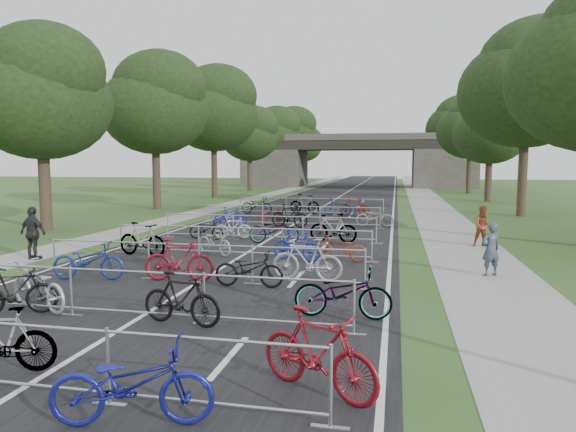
% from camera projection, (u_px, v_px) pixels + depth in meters
% --- Properties ---
extents(ground, '(200.00, 200.00, 0.00)m').
position_uv_depth(ground, '(13.00, 395.00, 7.40)').
color(ground, '#344D21').
rests_on(ground, ground).
extents(road, '(11.00, 140.00, 0.01)m').
position_uv_depth(road, '(346.00, 193.00, 56.06)').
color(road, black).
rests_on(road, ground).
extents(sidewalk_right, '(3.00, 140.00, 0.01)m').
position_uv_depth(sidewalk_right, '(421.00, 194.00, 54.42)').
color(sidewalk_right, gray).
rests_on(sidewalk_right, ground).
extents(sidewalk_left, '(2.00, 140.00, 0.01)m').
position_uv_depth(sidewalk_left, '(279.00, 192.00, 57.60)').
color(sidewalk_left, gray).
rests_on(sidewalk_left, ground).
extents(lane_markings, '(0.12, 140.00, 0.00)m').
position_uv_depth(lane_markings, '(346.00, 193.00, 56.06)').
color(lane_markings, silver).
rests_on(lane_markings, ground).
extents(overpass_bridge, '(31.00, 8.00, 7.05)m').
position_uv_depth(overpass_bridge, '(357.00, 161.00, 70.29)').
color(overpass_bridge, '#403D39').
rests_on(overpass_bridge, ground).
extents(tree_left_0, '(6.72, 6.72, 10.25)m').
position_uv_depth(tree_left_0, '(41.00, 96.00, 24.56)').
color(tree_left_0, '#33261C').
rests_on(tree_left_0, ground).
extents(tree_left_1, '(7.56, 7.56, 11.53)m').
position_uv_depth(tree_left_1, '(155.00, 106.00, 36.15)').
color(tree_left_1, '#33261C').
rests_on(tree_left_1, ground).
extents(tree_right_1, '(8.18, 8.18, 12.47)m').
position_uv_depth(tree_right_1, '(529.00, 87.00, 31.06)').
color(tree_right_1, '#33261C').
rests_on(tree_right_1, ground).
extents(tree_left_2, '(8.40, 8.40, 12.81)m').
position_uv_depth(tree_left_2, '(214.00, 111.00, 47.74)').
color(tree_left_2, '#33261C').
rests_on(tree_left_2, ground).
extents(tree_right_2, '(6.16, 6.16, 9.39)m').
position_uv_depth(tree_right_2, '(492.00, 131.00, 42.95)').
color(tree_right_2, '#33261C').
rests_on(tree_right_2, ground).
extents(tree_left_3, '(6.72, 6.72, 10.25)m').
position_uv_depth(tree_left_3, '(250.00, 135.00, 59.59)').
color(tree_left_3, '#33261C').
rests_on(tree_left_3, ground).
extents(tree_right_3, '(7.17, 7.17, 10.93)m').
position_uv_depth(tree_right_3, '(472.00, 128.00, 54.52)').
color(tree_right_3, '#33261C').
rests_on(tree_right_3, ground).
extents(tree_left_4, '(7.56, 7.56, 11.53)m').
position_uv_depth(tree_left_4, '(274.00, 134.00, 71.18)').
color(tree_left_4, '#33261C').
rests_on(tree_left_4, ground).
extents(tree_right_4, '(8.18, 8.18, 12.47)m').
position_uv_depth(tree_right_4, '(459.00, 127.00, 66.10)').
color(tree_right_4, '#33261C').
rests_on(tree_right_4, ground).
extents(tree_left_5, '(8.40, 8.40, 12.81)m').
position_uv_depth(tree_left_5, '(291.00, 133.00, 82.78)').
color(tree_left_5, '#33261C').
rests_on(tree_left_5, ground).
extents(tree_right_5, '(6.16, 6.16, 9.39)m').
position_uv_depth(tree_right_5, '(449.00, 145.00, 77.98)').
color(tree_right_5, '#33261C').
rests_on(tree_right_5, ground).
extents(tree_left_6, '(6.72, 6.72, 10.25)m').
position_uv_depth(tree_left_6, '(304.00, 145.00, 94.62)').
color(tree_left_6, '#33261C').
rests_on(tree_left_6, ground).
extents(tree_right_6, '(7.17, 7.17, 10.93)m').
position_uv_depth(tree_right_6, '(442.00, 142.00, 89.55)').
color(tree_right_6, '#33261C').
rests_on(tree_right_6, ground).
extents(barrier_row_0, '(9.70, 0.08, 1.10)m').
position_uv_depth(barrier_row_0, '(11.00, 358.00, 7.34)').
color(barrier_row_0, '#ADB0B6').
rests_on(barrier_row_0, ground).
extents(barrier_row_1, '(9.70, 0.08, 1.10)m').
position_uv_depth(barrier_row_1, '(136.00, 295.00, 10.85)').
color(barrier_row_1, '#ADB0B6').
rests_on(barrier_row_1, ground).
extents(barrier_row_2, '(9.70, 0.08, 1.10)m').
position_uv_depth(barrier_row_2, '(199.00, 263.00, 14.35)').
color(barrier_row_2, '#ADB0B6').
rests_on(barrier_row_2, ground).
extents(barrier_row_3, '(9.70, 0.08, 1.10)m').
position_uv_depth(barrier_row_3, '(240.00, 242.00, 18.05)').
color(barrier_row_3, '#ADB0B6').
rests_on(barrier_row_3, ground).
extents(barrier_row_4, '(9.70, 0.08, 1.10)m').
position_uv_depth(barrier_row_4, '(268.00, 228.00, 21.94)').
color(barrier_row_4, '#ADB0B6').
rests_on(barrier_row_4, ground).
extents(barrier_row_5, '(9.70, 0.08, 1.10)m').
position_uv_depth(barrier_row_5, '(291.00, 216.00, 26.81)').
color(barrier_row_5, '#ADB0B6').
rests_on(barrier_row_5, ground).
extents(barrier_row_6, '(9.70, 0.08, 1.10)m').
position_uv_depth(barrier_row_6, '(310.00, 206.00, 32.65)').
color(barrier_row_6, '#ADB0B6').
rests_on(barrier_row_6, ground).
extents(bike_1, '(1.83, 0.87, 1.06)m').
position_uv_depth(bike_1, '(1.00, 340.00, 8.14)').
color(bike_1, '#ADB0B6').
rests_on(bike_1, ground).
extents(bike_2, '(2.20, 1.22, 1.10)m').
position_uv_depth(bike_2, '(132.00, 384.00, 6.48)').
color(bike_2, navy).
rests_on(bike_2, ground).
extents(bike_3, '(2.09, 1.52, 1.24)m').
position_uv_depth(bike_3, '(318.00, 353.00, 7.35)').
color(bike_3, maroon).
rests_on(bike_3, ground).
extents(bike_4, '(1.78, 1.26, 1.05)m').
position_uv_depth(bike_4, '(15.00, 292.00, 11.19)').
color(bike_4, black).
rests_on(bike_4, ground).
extents(bike_5, '(2.20, 1.48, 1.09)m').
position_uv_depth(bike_5, '(37.00, 286.00, 11.60)').
color(bike_5, '#B8BAC1').
rests_on(bike_5, ground).
extents(bike_6, '(1.89, 0.83, 1.10)m').
position_uv_depth(bike_6, '(181.00, 299.00, 10.50)').
color(bike_6, black).
rests_on(bike_6, ground).
extents(bike_7, '(2.11, 0.75, 1.10)m').
position_uv_depth(bike_7, '(343.00, 293.00, 10.99)').
color(bike_7, '#ADB0B6').
rests_on(bike_7, ground).
extents(bike_8, '(2.15, 1.05, 1.08)m').
position_uv_depth(bike_8, '(88.00, 261.00, 14.58)').
color(bike_8, navy).
rests_on(bike_8, ground).
extents(bike_9, '(2.05, 0.75, 1.20)m').
position_uv_depth(bike_9, '(179.00, 260.00, 14.36)').
color(bike_9, maroon).
rests_on(bike_9, ground).
extents(bike_10, '(1.89, 0.70, 0.99)m').
position_uv_depth(bike_10, '(249.00, 269.00, 13.71)').
color(bike_10, black).
rests_on(bike_10, ground).
extents(bike_11, '(2.08, 0.77, 1.22)m').
position_uv_depth(bike_11, '(307.00, 260.00, 14.36)').
color(bike_11, '#A4A6AB').
rests_on(bike_11, ground).
extents(bike_12, '(2.08, 0.99, 1.20)m').
position_uv_depth(bike_12, '(142.00, 240.00, 18.23)').
color(bike_12, '#ADB0B6').
rests_on(bike_12, ground).
extents(bike_13, '(1.86, 1.51, 0.95)m').
position_uv_depth(bike_13, '(215.00, 242.00, 18.52)').
color(bike_13, '#A5A5AD').
rests_on(bike_13, ground).
extents(bike_14, '(1.83, 0.89, 1.06)m').
position_uv_depth(bike_14, '(297.00, 246.00, 17.38)').
color(bike_14, '#1C2A9A').
rests_on(bike_14, ground).
extents(bike_15, '(1.77, 0.76, 0.91)m').
position_uv_depth(bike_15, '(341.00, 248.00, 17.27)').
color(bike_15, '#9B3516').
rests_on(bike_15, ground).
extents(bike_16, '(1.79, 0.92, 0.90)m').
position_uv_depth(bike_16, '(206.00, 229.00, 22.21)').
color(bike_16, black).
rests_on(bike_16, ground).
extents(bike_17, '(1.68, 0.87, 0.97)m').
position_uv_depth(bike_17, '(233.00, 228.00, 22.38)').
color(bike_17, '#B7B8C0').
rests_on(bike_17, ground).
extents(bike_18, '(2.12, 0.90, 1.08)m').
position_uv_depth(bike_18, '(274.00, 230.00, 21.13)').
color(bike_18, '#ADB0B6').
rests_on(bike_18, ground).
extents(bike_19, '(2.07, 0.84, 1.21)m').
position_uv_depth(bike_19, '(333.00, 228.00, 21.32)').
color(bike_19, '#ADB0B6').
rests_on(bike_19, ground).
extents(bike_20, '(1.75, 1.18, 1.03)m').
position_uv_depth(bike_20, '(230.00, 217.00, 26.54)').
color(bike_20, '#1B1E96').
rests_on(bike_20, ground).
extents(bike_21, '(1.81, 1.09, 0.90)m').
position_uv_depth(bike_21, '(272.00, 215.00, 28.07)').
color(bike_21, maroon).
rests_on(bike_21, ground).
extents(bike_22, '(2.07, 0.95, 1.20)m').
position_uv_depth(bike_22, '(289.00, 216.00, 26.28)').
color(bike_22, black).
rests_on(bike_22, ground).
extents(bike_23, '(1.96, 0.77, 1.01)m').
position_uv_depth(bike_23, '(375.00, 217.00, 26.66)').
color(bike_23, '#ACACB4').
rests_on(bike_23, ground).
extents(bike_24, '(2.25, 1.18, 1.12)m').
position_uv_depth(bike_24, '(257.00, 205.00, 33.28)').
color(bike_24, '#ADB0B6').
rests_on(bike_24, ground).
extents(bike_25, '(2.18, 1.12, 1.26)m').
position_uv_depth(bike_25, '(305.00, 204.00, 33.49)').
color(bike_25, '#ADB0B6').
rests_on(bike_25, ground).
extents(bike_26, '(2.22, 1.19, 1.11)m').
position_uv_depth(bike_26, '(340.00, 207.00, 32.22)').
color(bike_26, navy).
rests_on(bike_26, ground).
extents(bike_27, '(1.88, 0.57, 1.12)m').
position_uv_depth(bike_27, '(355.00, 207.00, 32.02)').
color(bike_27, maroon).
rests_on(bike_27, ground).
extents(pedestrian_a, '(0.69, 0.59, 1.59)m').
position_uv_depth(pedestrian_a, '(491.00, 249.00, 15.05)').
color(pedestrian_a, '#384254').
rests_on(pedestrian_a, ground).
extents(pedestrian_b, '(0.85, 0.70, 1.63)m').
position_uv_depth(pedestrian_b, '(483.00, 226.00, 20.27)').
color(pedestrian_b, brown).
rests_on(pedestrian_b, ground).
extents(pedestrian_c, '(1.13, 0.62, 1.83)m').
position_uv_depth(pedestrian_c, '(33.00, 233.00, 17.56)').
color(pedestrian_c, black).
rests_on(pedestrian_c, ground).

